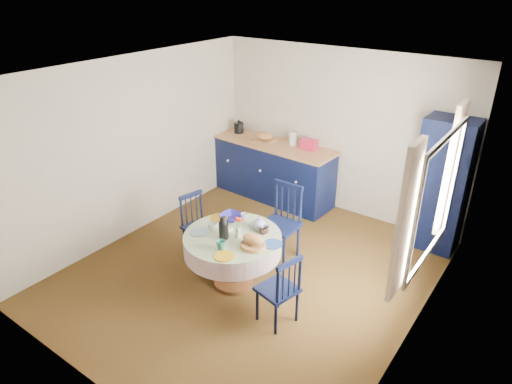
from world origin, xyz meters
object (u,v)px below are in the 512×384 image
mug_a (213,227)px  mug_d (245,217)px  chair_right (280,289)px  dining_table (233,244)px  mug_b (221,245)px  mug_c (264,230)px  kitchen_counter (272,169)px  pantry_cabinet (442,186)px  chair_left (198,225)px  chair_far (281,222)px  cobalt_bowl (231,217)px

mug_a → mug_d: (0.15, 0.42, -0.00)m
chair_right → dining_table: bearing=-92.9°
mug_b → mug_c: 0.58m
kitchen_counter → dining_table: (0.99, -2.28, 0.08)m
pantry_cabinet → chair_left: bearing=-139.9°
chair_far → mug_b: chair_far is taller
chair_right → mug_b: chair_right is taller
mug_c → dining_table: bearing=-136.3°
mug_a → chair_right: bearing=-10.3°
chair_left → mug_d: (0.70, 0.11, 0.30)m
chair_far → chair_right: bearing=-57.8°
kitchen_counter → mug_a: 2.44m
chair_far → kitchen_counter: bearing=127.7°
dining_table → mug_d: dining_table is taller
kitchen_counter → chair_far: (1.11, -1.43, 0.02)m
chair_far → chair_right: chair_far is taller
pantry_cabinet → mug_c: (-1.41, -2.06, -0.18)m
mug_c → chair_right: bearing=-41.8°
chair_right → cobalt_bowl: (-1.07, 0.52, 0.29)m
chair_far → cobalt_bowl: chair_far is taller
chair_right → mug_d: chair_right is taller
kitchen_counter → chair_far: kitchen_counter is taller
dining_table → cobalt_bowl: bearing=131.9°
chair_right → mug_a: size_ratio=7.47×
dining_table → chair_far: (0.12, 0.85, -0.06)m
dining_table → chair_right: bearing=-16.4°
dining_table → mug_a: (-0.27, -0.04, 0.16)m
kitchen_counter → chair_left: bearing=-82.2°
chair_right → mug_b: (-0.74, -0.06, 0.31)m
mug_a → mug_b: 0.42m
dining_table → mug_c: size_ratio=10.40×
mug_c → mug_b: bearing=-109.5°
chair_left → mug_b: bearing=-109.3°
pantry_cabinet → mug_a: (-1.94, -2.36, -0.18)m
mug_c → chair_left: bearing=179.1°
cobalt_bowl → mug_d: bearing=34.9°
pantry_cabinet → chair_left: (-2.49, -2.05, -0.48)m
kitchen_counter → cobalt_bowl: kitchen_counter is taller
dining_table → chair_left: bearing=161.9°
pantry_cabinet → cobalt_bowl: (-1.93, -2.03, -0.19)m
pantry_cabinet → mug_a: size_ratio=15.79×
mug_a → dining_table: bearing=8.7°
mug_a → mug_c: bearing=28.8°
kitchen_counter → mug_a: size_ratio=18.98×
dining_table → mug_c: 0.40m
pantry_cabinet → chair_far: (-1.55, -1.47, -0.39)m
mug_a → mug_d: 0.45m
kitchen_counter → cobalt_bowl: (0.73, -1.99, 0.23)m
chair_right → mug_c: (-0.55, 0.49, 0.30)m
chair_far → chair_left: bearing=-148.6°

